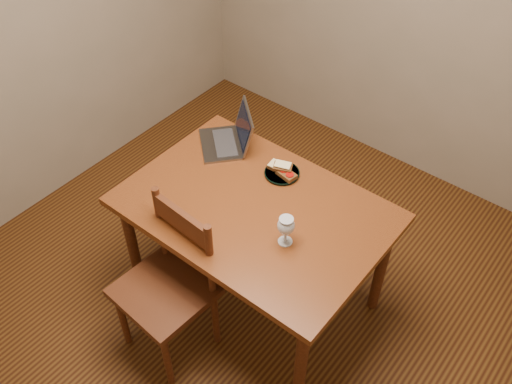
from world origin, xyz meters
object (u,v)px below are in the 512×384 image
Objects in this scene: table at (255,218)px; chair at (167,282)px; milk_glass at (286,230)px; laptop at (231,136)px; plate at (282,173)px.

chair is (-0.16, -0.49, -0.15)m from table.
table is at bearing 75.81° from chair.
milk_glass is at bearing 47.85° from chair.
chair is 0.88m from laptop.
chair reaches higher than table.
table is 0.54m from chair.
laptop is at bearing 143.78° from table.
table is 0.53m from laptop.
plate is (0.12, 0.76, 0.24)m from chair.
table is at bearing 4.92° from laptop.
laptop reaches higher than chair.
milk_glass is at bearing -19.70° from table.
laptop reaches higher than table.
chair is 2.93× the size of milk_glass.
plate reaches higher than table.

